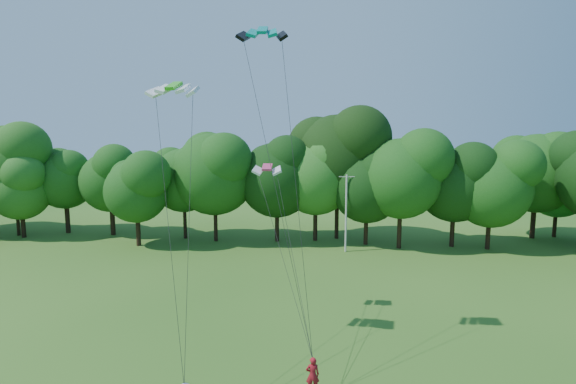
{
  "coord_description": "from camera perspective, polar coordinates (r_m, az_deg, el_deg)",
  "views": [
    {
      "loc": [
        2.51,
        -12.49,
        12.12
      ],
      "look_at": [
        1.11,
        13.0,
        8.63
      ],
      "focal_mm": 28.0,
      "sensor_mm": 36.0,
      "label": 1
    }
  ],
  "objects": [
    {
      "name": "utility_pole",
      "position": [
        45.25,
        7.39,
        -2.59
      ],
      "size": [
        1.56,
        0.2,
        7.81
      ],
      "rotation": [
        0.0,
        0.0,
        0.03
      ],
      "color": "beige",
      "rests_on": "ground"
    },
    {
      "name": "kite_flyer_left",
      "position": [
        22.52,
        3.14,
        -22.19
      ],
      "size": [
        0.69,
        0.5,
        1.75
      ],
      "primitive_type": "imported",
      "rotation": [
        0.0,
        0.0,
        3.27
      ],
      "color": "maroon",
      "rests_on": "ground"
    },
    {
      "name": "kite_teal",
      "position": [
        24.67,
        -3.25,
        19.83
      ],
      "size": [
        2.5,
        1.1,
        0.61
      ],
      "rotation": [
        0.0,
        0.0,
        0.01
      ],
      "color": "#04837C",
      "rests_on": "ground"
    },
    {
      "name": "kite_green",
      "position": [
        25.14,
        -14.3,
        12.93
      ],
      "size": [
        2.81,
        1.56,
        0.57
      ],
      "rotation": [
        0.0,
        0.0,
        -0.15
      ],
      "color": "green",
      "rests_on": "ground"
    },
    {
      "name": "kite_pink",
      "position": [
        28.77,
        -2.66,
        3.16
      ],
      "size": [
        1.86,
        0.92,
        0.43
      ],
      "rotation": [
        0.0,
        0.0,
        -0.02
      ],
      "color": "#CE396A",
      "rests_on": "ground"
    },
    {
      "name": "tree_back_west",
      "position": [
        60.28,
        -31.54,
        3.24
      ],
      "size": [
        9.41,
        9.41,
        13.69
      ],
      "color": "#372916",
      "rests_on": "ground"
    },
    {
      "name": "tree_back_center",
      "position": [
        50.14,
        6.33,
        5.21
      ],
      "size": [
        10.91,
        10.91,
        15.87
      ],
      "color": "black",
      "rests_on": "ground"
    },
    {
      "name": "tree_back_east",
      "position": [
        59.31,
        31.14,
        1.66
      ],
      "size": [
        7.65,
        7.65,
        11.13
      ],
      "color": "#342214",
      "rests_on": "ground"
    }
  ]
}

